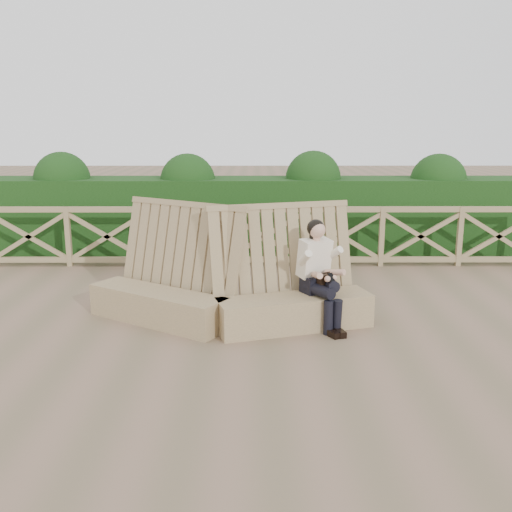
{
  "coord_description": "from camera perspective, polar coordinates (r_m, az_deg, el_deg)",
  "views": [
    {
      "loc": [
        -0.18,
        -6.7,
        2.54
      ],
      "look_at": [
        -0.15,
        0.4,
        0.9
      ],
      "focal_mm": 40.0,
      "sensor_mm": 36.0,
      "label": 1
    }
  ],
  "objects": [
    {
      "name": "guardrail",
      "position": [
        10.39,
        0.79,
        1.98
      ],
      "size": [
        10.1,
        0.09,
        1.1
      ],
      "color": "#8A7550",
      "rests_on": "ground"
    },
    {
      "name": "ground",
      "position": [
        7.17,
        1.26,
        -7.75
      ],
      "size": [
        60.0,
        60.0,
        0.0
      ],
      "primitive_type": "plane",
      "color": "brown",
      "rests_on": "ground"
    },
    {
      "name": "hedge",
      "position": [
        11.54,
        0.7,
        4.07
      ],
      "size": [
        12.0,
        1.2,
        1.5
      ],
      "primitive_type": "cube",
      "color": "black",
      "rests_on": "ground"
    },
    {
      "name": "woman",
      "position": [
        7.3,
        6.34,
        -1.43
      ],
      "size": [
        0.61,
        0.88,
        1.37
      ],
      "rotation": [
        0.0,
        0.0,
        0.5
      ],
      "color": "black",
      "rests_on": "ground"
    },
    {
      "name": "bench",
      "position": [
        7.43,
        -3.0,
        -3.84
      ],
      "size": [
        3.76,
        1.72,
        1.56
      ],
      "rotation": [
        0.0,
        0.0,
        -0.13
      ],
      "color": "olive",
      "rests_on": "ground"
    }
  ]
}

